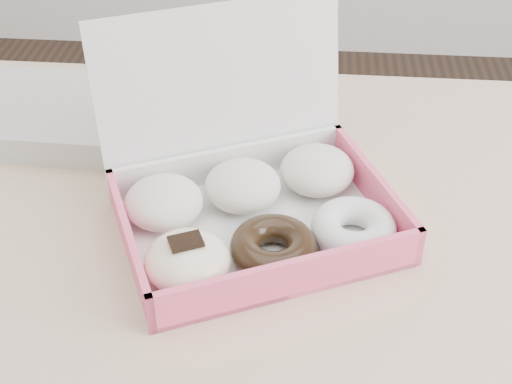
{
  "coord_description": "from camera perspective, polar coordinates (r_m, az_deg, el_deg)",
  "views": [
    {
      "loc": [
        -0.08,
        -0.6,
        1.28
      ],
      "look_at": [
        -0.13,
        0.03,
        0.79
      ],
      "focal_mm": 50.0,
      "sensor_mm": 36.0,
      "label": 1
    }
  ],
  "objects": [
    {
      "name": "newspapers",
      "position": [
        1.02,
        -15.47,
        5.97
      ],
      "size": [
        0.25,
        0.2,
        0.04
      ],
      "primitive_type": "cube",
      "rotation": [
        0.0,
        0.0,
        -0.03
      ],
      "color": "silver",
      "rests_on": "table"
    },
    {
      "name": "donut_box",
      "position": [
        0.8,
        -0.52,
        -0.69
      ],
      "size": [
        0.38,
        0.36,
        0.22
      ],
      "rotation": [
        0.0,
        0.0,
        0.42
      ],
      "color": "white",
      "rests_on": "table"
    },
    {
      "name": "table",
      "position": [
        0.86,
        8.73,
        -8.25
      ],
      "size": [
        1.2,
        0.8,
        0.75
      ],
      "color": "tan",
      "rests_on": "ground"
    }
  ]
}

